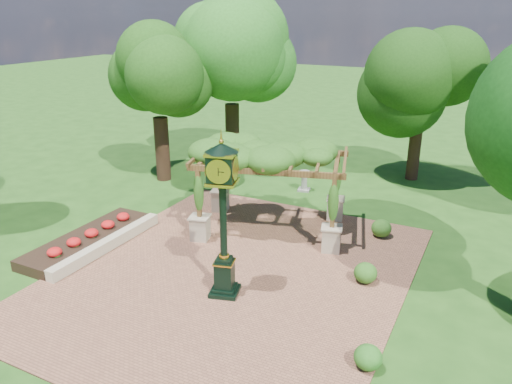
% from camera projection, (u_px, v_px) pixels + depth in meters
% --- Properties ---
extents(ground, '(120.00, 120.00, 0.00)m').
position_uv_depth(ground, '(217.00, 289.00, 14.53)').
color(ground, '#1E4714').
rests_on(ground, ground).
extents(brick_plaza, '(10.00, 12.00, 0.04)m').
position_uv_depth(brick_plaza, '(234.00, 273.00, 15.36)').
color(brick_plaza, brown).
rests_on(brick_plaza, ground).
extents(border_wall, '(0.35, 5.00, 0.40)m').
position_uv_depth(border_wall, '(108.00, 244.00, 16.84)').
color(border_wall, '#C6B793').
rests_on(border_wall, ground).
extents(flower_bed, '(1.50, 5.00, 0.36)m').
position_uv_depth(flower_bed, '(88.00, 240.00, 17.23)').
color(flower_bed, red).
rests_on(flower_bed, ground).
extents(pedestal_clock, '(1.10, 1.10, 4.51)m').
position_uv_depth(pedestal_clock, '(223.00, 207.00, 13.35)').
color(pedestal_clock, black).
rests_on(pedestal_clock, brick_plaza).
extents(pergola, '(5.99, 4.60, 3.33)m').
position_uv_depth(pergola, '(271.00, 158.00, 17.54)').
color(pergola, tan).
rests_on(pergola, brick_plaza).
extents(sundial, '(0.59, 0.59, 0.92)m').
position_uv_depth(sundial, '(304.00, 182.00, 22.29)').
color(sundial, gray).
rests_on(sundial, ground).
extents(shrub_front, '(0.68, 0.68, 0.58)m').
position_uv_depth(shrub_front, '(368.00, 357.00, 11.18)').
color(shrub_front, '#245B1A').
rests_on(shrub_front, brick_plaza).
extents(shrub_mid, '(0.88, 0.88, 0.62)m').
position_uv_depth(shrub_mid, '(365.00, 273.00, 14.72)').
color(shrub_mid, '#275618').
rests_on(shrub_mid, brick_plaza).
extents(shrub_back, '(0.89, 0.89, 0.64)m').
position_uv_depth(shrub_back, '(381.00, 228.00, 17.70)').
color(shrub_back, '#2F611C').
rests_on(shrub_back, brick_plaza).
extents(tree_west_near, '(4.20, 4.20, 7.74)m').
position_uv_depth(tree_west_near, '(157.00, 66.00, 22.11)').
color(tree_west_near, '#362015').
rests_on(tree_west_near, ground).
extents(tree_west_far, '(4.57, 4.57, 7.99)m').
position_uv_depth(tree_west_far, '(231.00, 56.00, 24.80)').
color(tree_west_far, '#2F2212').
rests_on(tree_west_far, ground).
extents(tree_north, '(3.65, 3.65, 6.32)m').
position_uv_depth(tree_north, '(421.00, 88.00, 22.52)').
color(tree_north, '#372216').
rests_on(tree_north, ground).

